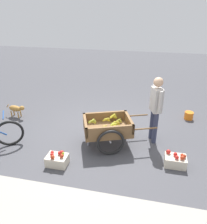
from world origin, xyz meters
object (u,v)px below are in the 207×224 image
at_px(fruit_cart, 108,128).
at_px(vendor_person, 156,104).
at_px(plastic_bucket, 189,116).
at_px(apple_crate, 57,160).
at_px(mixed_fruit_crate, 175,160).
at_px(dog, 16,109).

distance_m(fruit_cart, vendor_person, 1.26).
bearing_deg(fruit_cart, plastic_bucket, -139.03).
xyz_separation_m(apple_crate, mixed_fruit_crate, (-2.44, -0.51, 0.00)).
relative_size(fruit_cart, plastic_bucket, 7.15).
relative_size(fruit_cart, apple_crate, 4.12).
relative_size(fruit_cart, mixed_fruit_crate, 4.12).
bearing_deg(mixed_fruit_crate, apple_crate, 11.90).
height_order(fruit_cart, apple_crate, fruit_cart).
xyz_separation_m(fruit_cart, mixed_fruit_crate, (-1.56, 0.49, -0.31)).
distance_m(fruit_cart, apple_crate, 1.37).
height_order(dog, mixed_fruit_crate, dog).
height_order(vendor_person, plastic_bucket, vendor_person).
height_order(apple_crate, mixed_fruit_crate, apple_crate).
xyz_separation_m(plastic_bucket, apple_crate, (2.98, 2.82, 0.01)).
distance_m(vendor_person, plastic_bucket, 1.95).
distance_m(vendor_person, dog, 4.14).
distance_m(fruit_cart, dog, 3.11).
relative_size(apple_crate, mixed_fruit_crate, 1.00).
bearing_deg(dog, vendor_person, 173.94).
xyz_separation_m(fruit_cart, plastic_bucket, (-2.10, -1.82, -0.33)).
height_order(dog, plastic_bucket, dog).
bearing_deg(apple_crate, fruit_cart, -131.53).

